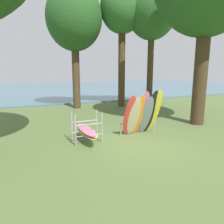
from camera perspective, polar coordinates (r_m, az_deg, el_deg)
ground_plane at (r=8.70m, az=7.75°, el=-8.20°), size 80.00×80.00×0.00m
lake_water at (r=36.31m, az=-17.41°, el=6.21°), size 80.00×36.00×0.10m
tree_mid_behind at (r=16.84m, az=-10.37°, el=23.83°), size 4.10×4.10×9.06m
tree_far_left_back at (r=17.68m, az=2.82°, el=26.29°), size 3.39×3.39×9.62m
tree_far_right_back at (r=17.75m, az=11.00°, el=25.47°), size 3.78×3.78×9.58m
leaning_board_pile at (r=9.35m, az=8.38°, el=-0.65°), size 1.89×1.10×2.09m
board_storage_rack at (r=8.61m, az=-6.97°, el=-5.09°), size 1.15×2.11×1.25m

